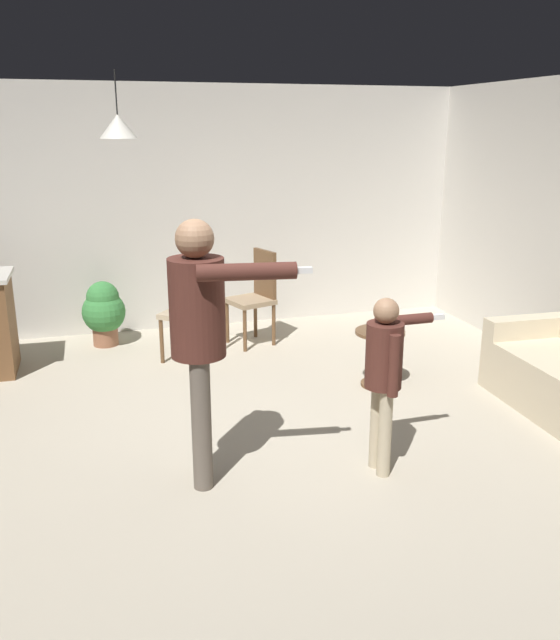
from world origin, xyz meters
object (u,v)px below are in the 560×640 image
at_px(spare_remote_on_table, 380,329).
at_px(potted_plant_corner, 104,310).
at_px(side_table_by_couch, 379,351).
at_px(dining_chair_by_counter, 192,308).
at_px(person_child, 385,366).
at_px(dining_chair_near_wall, 256,294).
at_px(person_adult, 200,325).

bearing_deg(spare_remote_on_table, potted_plant_corner, 141.11).
distance_m(side_table_by_couch, dining_chair_by_counter, 1.88).
bearing_deg(person_child, potted_plant_corner, -153.71).
bearing_deg(dining_chair_near_wall, side_table_by_couch, -172.11).
xyz_separation_m(person_adult, dining_chair_by_counter, (0.29, 2.33, -0.53)).
height_order(dining_chair_near_wall, spare_remote_on_table, dining_chair_near_wall).
xyz_separation_m(person_adult, potted_plant_corner, (-0.55, 3.08, -0.69)).
relative_size(side_table_by_couch, dining_chair_near_wall, 0.52).
xyz_separation_m(dining_chair_near_wall, potted_plant_corner, (-1.57, 0.37, -0.16)).
height_order(side_table_by_couch, potted_plant_corner, potted_plant_corner).
bearing_deg(side_table_by_couch, dining_chair_near_wall, 116.72).
xyz_separation_m(person_adult, dining_chair_near_wall, (1.02, 2.72, -0.53)).
height_order(dining_chair_by_counter, dining_chair_near_wall, same).
xyz_separation_m(potted_plant_corner, spare_remote_on_table, (2.32, -1.87, 0.16)).
height_order(side_table_by_couch, person_adult, person_adult).
xyz_separation_m(person_child, dining_chair_by_counter, (-0.88, 2.54, -0.21)).
height_order(person_child, dining_chair_by_counter, person_child).
relative_size(side_table_by_couch, spare_remote_on_table, 4.00).
bearing_deg(person_child, spare_remote_on_table, 155.55).
distance_m(person_adult, person_child, 1.23).
bearing_deg(person_adult, side_table_by_couch, 132.34).
bearing_deg(side_table_by_couch, person_child, -113.36).
height_order(person_adult, person_child, person_adult).
distance_m(person_adult, dining_chair_by_counter, 2.41).
bearing_deg(dining_chair_near_wall, person_child, 164.00).
distance_m(person_adult, dining_chair_near_wall, 2.95).
height_order(dining_chair_by_counter, spare_remote_on_table, dining_chair_by_counter).
relative_size(dining_chair_by_counter, spare_remote_on_table, 7.69).
bearing_deg(dining_chair_near_wall, dining_chair_by_counter, 98.79).
bearing_deg(side_table_by_couch, person_adult, -145.66).
bearing_deg(potted_plant_corner, spare_remote_on_table, -38.89).
distance_m(person_child, dining_chair_near_wall, 2.93).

